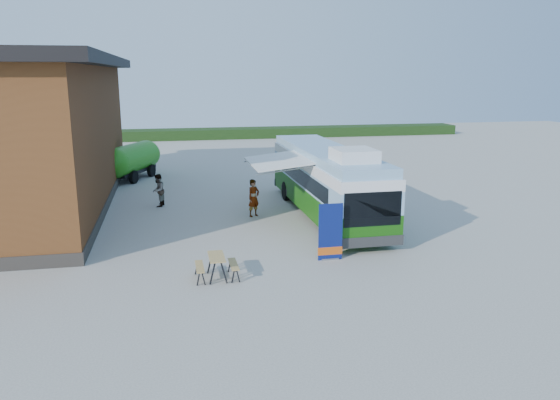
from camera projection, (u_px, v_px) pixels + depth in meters
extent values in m
plane|color=#BCB7AD|center=(264.00, 254.00, 20.55)|extent=(100.00, 100.00, 0.00)
cube|color=brown|center=(22.00, 138.00, 27.26)|extent=(8.00, 20.00, 7.00)
cube|color=black|center=(14.00, 61.00, 26.41)|extent=(9.60, 21.20, 0.50)
cube|color=#332D28|center=(29.00, 201.00, 27.99)|extent=(8.10, 20.10, 0.50)
cube|color=#264419|center=(277.00, 132.00, 58.25)|extent=(40.00, 3.00, 1.00)
cube|color=#1C6711|center=(326.00, 197.00, 26.02)|extent=(2.61, 12.06, 1.10)
cube|color=#89B5D6|center=(326.00, 176.00, 25.79)|extent=(2.61, 12.06, 0.90)
cube|color=black|center=(298.00, 175.00, 26.02)|extent=(0.12, 10.03, 0.70)
cube|color=black|center=(348.00, 173.00, 26.52)|extent=(0.12, 10.03, 0.70)
cube|color=white|center=(326.00, 162.00, 25.64)|extent=(2.61, 12.06, 0.45)
cube|color=#89B5D6|center=(326.00, 153.00, 25.54)|extent=(2.46, 11.85, 0.40)
cube|color=white|center=(354.00, 155.00, 21.81)|extent=(1.62, 1.82, 0.50)
cube|color=black|center=(373.00, 209.00, 20.12)|extent=(2.26, 0.08, 1.30)
cube|color=#2D2D2D|center=(371.00, 241.00, 20.46)|extent=(2.56, 0.22, 0.40)
cube|color=#2D2D2D|center=(296.00, 181.00, 31.77)|extent=(2.56, 0.22, 0.40)
cylinder|color=black|center=(327.00, 229.00, 22.06)|extent=(0.31, 1.01, 1.00)
cylinder|color=black|center=(380.00, 226.00, 22.52)|extent=(0.31, 1.01, 1.00)
cylinder|color=black|center=(286.00, 191.00, 29.23)|extent=(0.31, 1.01, 1.00)
cylinder|color=black|center=(327.00, 189.00, 29.69)|extent=(0.31, 1.01, 1.00)
cube|color=white|center=(278.00, 163.00, 24.82)|extent=(2.60, 4.14, 0.32)
cube|color=#A5A8AD|center=(306.00, 158.00, 25.04)|extent=(0.19, 4.42, 0.15)
cylinder|color=#A5A8AD|center=(287.00, 172.00, 23.17)|extent=(2.66, 0.07, 0.33)
cylinder|color=#A5A8AD|center=(271.00, 159.00, 26.52)|extent=(2.66, 0.07, 0.33)
cube|color=navy|center=(330.00, 232.00, 19.70)|extent=(0.90, 0.04, 2.11)
cube|color=#D35413|center=(330.00, 251.00, 19.86)|extent=(0.92, 0.04, 0.30)
cube|color=#A5A8AD|center=(330.00, 259.00, 19.93)|extent=(0.63, 0.19, 0.06)
cylinder|color=#A5A8AD|center=(330.00, 232.00, 19.71)|extent=(0.02, 0.02, 2.11)
cube|color=tan|center=(216.00, 257.00, 17.95)|extent=(0.51, 1.22, 0.04)
cube|color=tan|center=(200.00, 266.00, 17.91)|extent=(0.26, 1.22, 0.04)
cube|color=tan|center=(234.00, 264.00, 18.13)|extent=(0.26, 1.22, 0.04)
cube|color=black|center=(213.00, 273.00, 17.51)|extent=(0.05, 0.05, 0.75)
cube|color=black|center=(224.00, 273.00, 17.59)|extent=(0.05, 0.05, 0.75)
cube|color=black|center=(210.00, 263.00, 18.48)|extent=(0.05, 0.05, 0.75)
cube|color=black|center=(221.00, 262.00, 18.56)|extent=(0.05, 0.05, 0.75)
imported|color=#999999|center=(254.00, 198.00, 25.79)|extent=(0.78, 0.71, 1.79)
imported|color=#999999|center=(158.00, 190.00, 27.73)|extent=(0.82, 0.95, 1.67)
cylinder|color=#2C901A|center=(132.00, 158.00, 34.74)|extent=(3.34, 4.43, 1.82)
sphere|color=#2C901A|center=(116.00, 163.00, 32.82)|extent=(1.82, 1.82, 1.82)
sphere|color=#2C901A|center=(146.00, 154.00, 36.65)|extent=(1.82, 1.82, 1.82)
cube|color=black|center=(133.00, 171.00, 34.92)|extent=(2.87, 4.36, 0.20)
cube|color=black|center=(111.00, 179.00, 32.44)|extent=(0.62, 1.15, 0.10)
cylinder|color=black|center=(113.00, 176.00, 33.96)|extent=(0.57, 0.84, 0.81)
cylinder|color=black|center=(134.00, 177.00, 33.65)|extent=(0.57, 0.84, 0.81)
cylinder|color=black|center=(132.00, 170.00, 36.26)|extent=(0.57, 0.84, 0.81)
cylinder|color=black|center=(151.00, 170.00, 35.94)|extent=(0.57, 0.84, 0.81)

